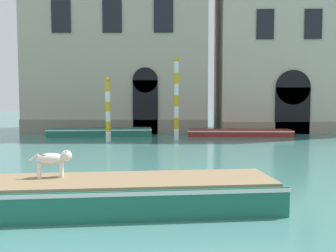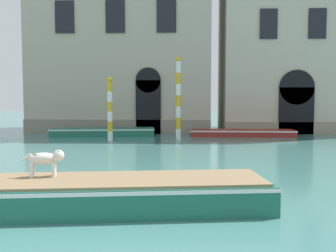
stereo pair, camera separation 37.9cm
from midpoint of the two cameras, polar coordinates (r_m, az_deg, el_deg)
The scene contains 8 objects.
palazzo_left at distance 30.23m, azimuth -6.28°, elevation 17.56°, with size 12.63×6.13×18.87m.
palazzo_right at distance 31.08m, azimuth 19.45°, elevation 16.18°, with size 11.66×6.13×18.04m.
boat_foreground at distance 9.00m, azimuth -11.88°, elevation -9.61°, with size 8.77×2.94×0.71m.
dog_on_deck at distance 9.28m, azimuth -16.18°, elevation -4.61°, with size 0.92×0.42×0.62m.
boat_moored_near_palazzo at distance 25.11m, azimuth -8.99°, elevation -0.84°, with size 6.58×2.26×0.49m.
boat_moored_far at distance 24.99m, azimuth 11.15°, elevation -0.98°, with size 6.48×1.50×0.41m.
mooring_pole_0 at distance 22.02m, azimuth -7.94°, elevation 2.50°, with size 0.29×0.29×3.58m.
mooring_pole_2 at distance 22.44m, azimuth 2.00°, elevation 4.06°, with size 0.29×0.29×4.75m.
Camera 2 is at (3.17, -3.27, 2.54)m, focal length 42.00 mm.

